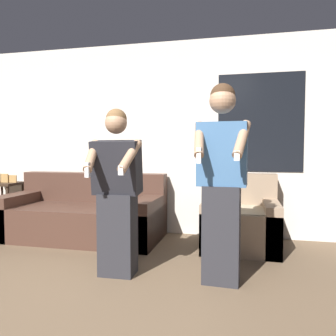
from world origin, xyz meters
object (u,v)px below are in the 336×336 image
at_px(person_right, 222,182).
at_px(couch, 83,216).
at_px(side_table, 5,190).
at_px(armchair, 240,222).
at_px(person_left, 117,193).

bearing_deg(person_right, couch, 149.97).
height_order(couch, side_table, couch).
xyz_separation_m(couch, armchair, (2.09, 0.01, 0.01)).
bearing_deg(couch, person_left, -50.32).
height_order(couch, person_left, person_left).
bearing_deg(side_table, person_right, -22.17).
xyz_separation_m(side_table, person_left, (2.39, -1.40, 0.21)).
bearing_deg(couch, side_table, 169.92).
xyz_separation_m(armchair, person_left, (-1.14, -1.16, 0.48)).
relative_size(couch, side_table, 2.54).
xyz_separation_m(armchair, side_table, (-3.52, 0.24, 0.27)).
bearing_deg(person_right, armchair, 81.93).
xyz_separation_m(person_left, person_right, (0.98, 0.03, 0.12)).
relative_size(couch, person_right, 1.21).
relative_size(armchair, person_right, 0.50).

